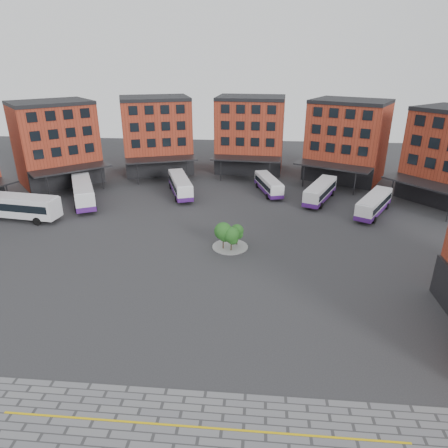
# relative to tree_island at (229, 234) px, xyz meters

# --- Properties ---
(ground) EXTENTS (160.00, 160.00, 0.00)m
(ground) POSITION_rel_tree_island_xyz_m (-1.91, -11.51, -1.94)
(ground) COLOR #28282B
(ground) RESTS_ON ground
(yellow_line) EXTENTS (26.00, 0.15, 0.02)m
(yellow_line) POSITION_rel_tree_island_xyz_m (0.09, -25.51, -1.91)
(yellow_line) COLOR gold
(yellow_line) RESTS_ON paving_zone
(main_building) EXTENTS (94.14, 42.48, 14.60)m
(main_building) POSITION_rel_tree_island_xyz_m (-6.69, 26.74, 5.29)
(main_building) COLOR maroon
(main_building) RESTS_ON ground
(tree_island) EXTENTS (4.40, 4.40, 3.47)m
(tree_island) POSITION_rel_tree_island_xyz_m (0.00, 0.00, 0.00)
(tree_island) COLOR gray
(tree_island) RESTS_ON ground
(bus_a) EXTENTS (12.89, 4.45, 3.57)m
(bus_a) POSITION_rel_tree_island_xyz_m (-30.99, 6.99, 0.18)
(bus_a) COLOR silver
(bus_a) RESTS_ON ground
(bus_b) EXTENTS (8.04, 12.33, 3.48)m
(bus_b) POSITION_rel_tree_island_xyz_m (-24.30, 14.36, -0.05)
(bus_b) COLOR silver
(bus_b) RESTS_ON ground
(bus_c) EXTENTS (6.14, 11.39, 3.15)m
(bus_c) POSITION_rel_tree_island_xyz_m (-9.80, 19.93, -0.23)
(bus_c) COLOR white
(bus_c) RESTS_ON ground
(bus_d) EXTENTS (4.93, 10.03, 2.76)m
(bus_d) POSITION_rel_tree_island_xyz_m (5.04, 22.23, -0.44)
(bus_d) COLOR white
(bus_d) RESTS_ON ground
(bus_e) EXTENTS (6.59, 10.89, 3.04)m
(bus_e) POSITION_rel_tree_island_xyz_m (13.28, 18.74, -0.29)
(bus_e) COLOR silver
(bus_e) RESTS_ON ground
(bus_f) EXTENTS (7.42, 10.43, 2.99)m
(bus_f) POSITION_rel_tree_island_xyz_m (20.38, 13.46, -0.31)
(bus_f) COLOR white
(bus_f) RESTS_ON ground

